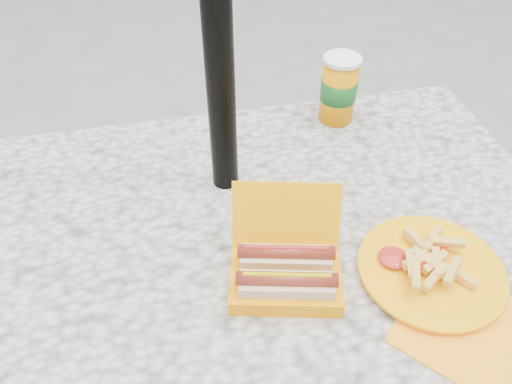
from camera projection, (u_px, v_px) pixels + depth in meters
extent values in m
cube|color=beige|center=(241.00, 249.00, 0.89)|extent=(1.20, 0.80, 0.05)
cylinder|color=black|center=(32.00, 288.00, 1.29)|extent=(0.07, 0.07, 0.70)
cylinder|color=black|center=(394.00, 228.00, 1.44)|extent=(0.07, 0.07, 0.70)
cylinder|color=black|center=(216.00, 8.00, 0.75)|extent=(0.05, 0.05, 2.20)
cube|color=#F7A203|center=(285.00, 281.00, 0.79)|extent=(0.20, 0.15, 0.03)
cube|color=#F7A203|center=(286.00, 216.00, 0.80)|extent=(0.18, 0.09, 0.11)
cube|color=#D1BC8C|center=(286.00, 288.00, 0.76)|extent=(0.15, 0.07, 0.04)
cylinder|color=maroon|center=(287.00, 279.00, 0.75)|extent=(0.15, 0.06, 0.02)
cylinder|color=#B59F00|center=(287.00, 275.00, 0.74)|extent=(0.13, 0.04, 0.01)
cube|color=#D1BC8C|center=(286.00, 261.00, 0.80)|extent=(0.15, 0.07, 0.04)
cylinder|color=maroon|center=(286.00, 252.00, 0.78)|extent=(0.15, 0.06, 0.02)
cylinder|color=#A22118|center=(286.00, 248.00, 0.78)|extent=(0.13, 0.04, 0.01)
cube|color=orange|center=(468.00, 329.00, 0.75)|extent=(0.26, 0.26, 0.00)
cylinder|color=#F7A203|center=(431.00, 271.00, 0.82)|extent=(0.23, 0.23, 0.01)
cylinder|color=#F7A203|center=(431.00, 269.00, 0.81)|extent=(0.24, 0.24, 0.01)
cube|color=gold|center=(411.00, 265.00, 0.79)|extent=(0.03, 0.06, 0.02)
cube|color=gold|center=(432.00, 263.00, 0.80)|extent=(0.05, 0.05, 0.01)
cube|color=gold|center=(435.00, 262.00, 0.80)|extent=(0.06, 0.04, 0.01)
cube|color=gold|center=(438.00, 262.00, 0.80)|extent=(0.03, 0.06, 0.01)
cube|color=gold|center=(416.00, 274.00, 0.77)|extent=(0.04, 0.06, 0.01)
cube|color=gold|center=(460.00, 276.00, 0.79)|extent=(0.04, 0.05, 0.01)
cube|color=gold|center=(436.00, 264.00, 0.80)|extent=(0.04, 0.06, 0.01)
cube|color=gold|center=(447.00, 242.00, 0.82)|extent=(0.06, 0.03, 0.01)
cube|color=gold|center=(434.00, 278.00, 0.78)|extent=(0.05, 0.04, 0.01)
cube|color=gold|center=(417.00, 242.00, 0.83)|extent=(0.03, 0.06, 0.01)
cube|color=gold|center=(452.00, 271.00, 0.78)|extent=(0.05, 0.05, 0.01)
cube|color=gold|center=(427.00, 260.00, 0.80)|extent=(0.04, 0.06, 0.02)
cube|color=gold|center=(419.00, 261.00, 0.80)|extent=(0.06, 0.02, 0.01)
cube|color=gold|center=(432.00, 239.00, 0.83)|extent=(0.05, 0.05, 0.01)
ellipsoid|color=#A22118|center=(393.00, 258.00, 0.82)|extent=(0.05, 0.05, 0.01)
cube|color=#B71300|center=(433.00, 255.00, 0.81)|extent=(0.09, 0.05, 0.00)
cylinder|color=orange|center=(338.00, 91.00, 1.10)|extent=(0.08, 0.08, 0.14)
cylinder|color=#14511B|center=(339.00, 89.00, 1.10)|extent=(0.08, 0.08, 0.05)
cylinder|color=white|center=(343.00, 59.00, 1.05)|extent=(0.08, 0.08, 0.01)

